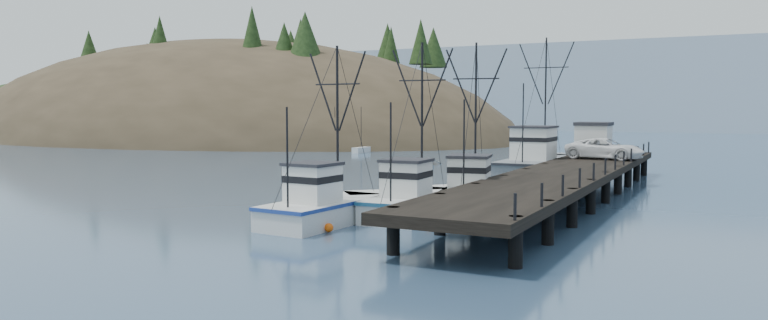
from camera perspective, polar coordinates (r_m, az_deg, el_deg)
ground at (r=38.13m, az=-12.02°, el=-4.91°), size 400.00×400.00×0.00m
pier at (r=46.35m, az=14.85°, el=-1.21°), size 6.00×44.00×2.00m
headland at (r=146.56m, az=-15.19°, el=0.07°), size 134.80×78.00×51.00m
distant_ridge at (r=199.64m, az=23.34°, el=2.28°), size 360.00×40.00×26.00m
distant_ridge_far at (r=223.48m, az=10.71°, el=2.75°), size 180.00×25.00×18.00m
moored_sailboats at (r=104.14m, az=-5.82°, el=1.19°), size 25.37×17.85×6.35m
trawler_near at (r=38.67m, az=2.66°, el=-3.46°), size 3.55×9.79×10.13m
trawler_mid at (r=36.39m, az=-4.65°, el=-3.96°), size 3.78×9.60×9.73m
trawler_far at (r=42.28m, az=7.40°, el=-2.81°), size 4.87×10.10×10.44m
work_vessel at (r=59.37m, az=12.86°, el=-0.42°), size 4.47×14.64×12.42m
pier_shed at (r=64.14m, az=17.06°, el=1.80°), size 3.00×3.20×2.80m
pickup_truck at (r=57.10m, az=17.93°, el=0.90°), size 6.34×3.65×1.66m
motorboat at (r=73.37m, az=3.16°, el=-0.38°), size 4.46×5.66×1.06m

